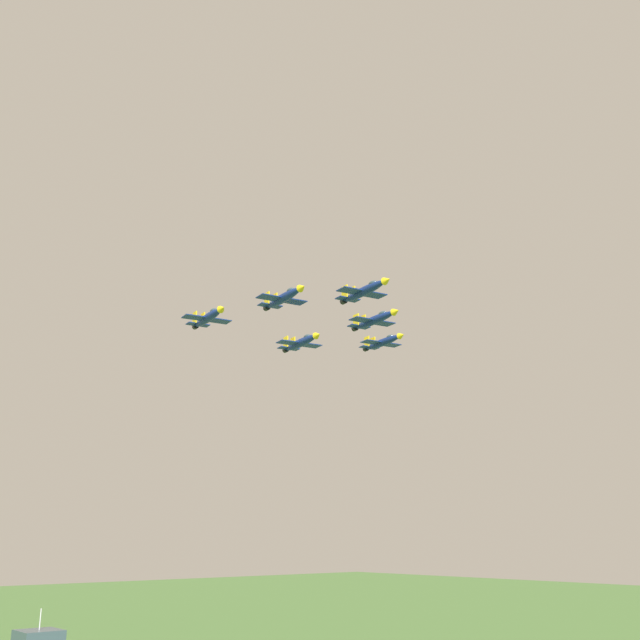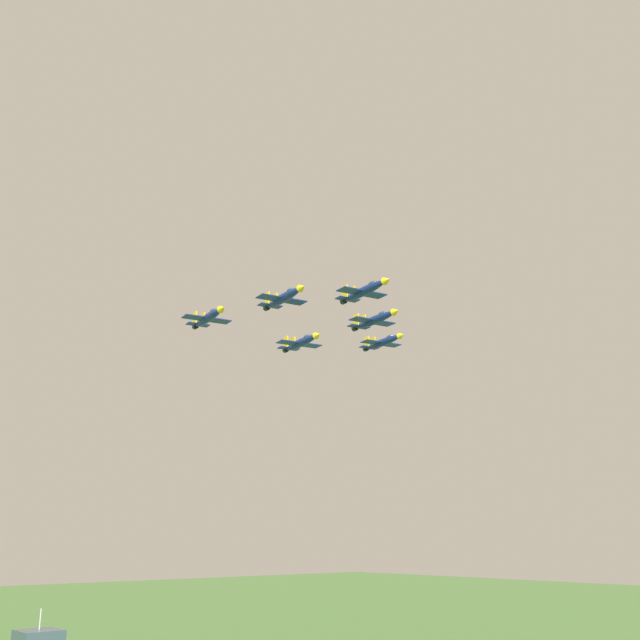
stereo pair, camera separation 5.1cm
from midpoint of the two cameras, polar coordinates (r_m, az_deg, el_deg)
jet_lead at (r=154.06m, az=3.34°, el=2.20°), size 10.87×17.29×3.65m
jet_left_wingman at (r=170.57m, az=4.12°, el=0.01°), size 11.07×17.64×3.72m
jet_right_wingman at (r=159.88m, az=-2.76°, el=1.69°), size 11.14×17.69×3.74m
jet_left_outer at (r=187.42m, az=4.76°, el=-1.67°), size 10.67×16.93×3.58m
jet_right_outer at (r=166.52m, az=-8.42°, el=0.19°), size 11.00×17.41×3.69m
jet_slot_rear at (r=175.05m, az=-1.45°, el=-1.71°), size 10.95×17.32×3.67m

